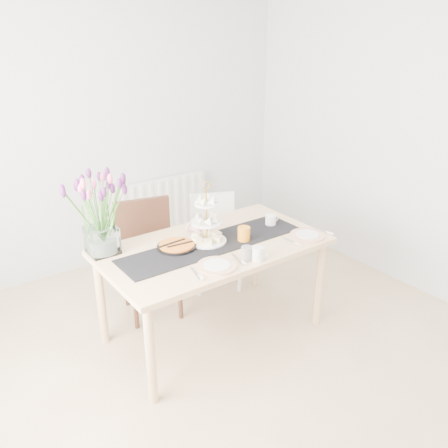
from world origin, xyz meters
TOP-DOWN VIEW (x-y plane):
  - room_shell at (0.00, 0.00)m, footprint 4.50×4.50m
  - radiator at (0.50, 2.19)m, footprint 1.20×0.08m
  - dining_table at (0.14, 0.61)m, footprint 1.60×0.90m
  - chair_brown at (-0.08, 1.22)m, footprint 0.55×0.55m
  - chair_white at (0.62, 1.29)m, footprint 0.53×0.53m
  - table_runner at (0.14, 0.61)m, footprint 1.40×0.35m
  - tulip_vase at (-0.55, 0.94)m, footprint 0.70×0.70m
  - cake_stand at (0.12, 0.66)m, footprint 0.28×0.28m
  - teapot at (0.16, 0.84)m, footprint 0.21×0.18m
  - cream_jug at (0.70, 0.63)m, footprint 0.09×0.09m
  - tart_tin at (-0.11, 0.70)m, footprint 0.28×0.28m
  - mug_grey at (0.18, 0.28)m, footprint 0.08×0.08m
  - mug_white at (0.24, 0.23)m, footprint 0.11×0.11m
  - mug_orange at (0.35, 0.52)m, footprint 0.13×0.13m
  - plate_left at (-0.04, 0.31)m, footprint 0.32×0.32m
  - plate_right at (0.78, 0.31)m, footprint 0.29×0.29m

SIDE VIEW (x-z plane):
  - radiator at x=0.50m, z-range 0.15..0.75m
  - chair_white at x=0.62m, z-range 0.06..0.87m
  - chair_brown at x=-0.08m, z-range 0.08..1.00m
  - dining_table at x=0.14m, z-range 0.30..1.05m
  - table_runner at x=0.14m, z-range 0.75..0.76m
  - plate_right at x=0.78m, z-range 0.75..0.76m
  - plate_left at x=-0.04m, z-range 0.75..0.76m
  - tart_tin at x=-0.11m, z-range 0.75..0.78m
  - cream_jug at x=0.70m, z-range 0.75..0.83m
  - mug_grey at x=0.18m, z-range 0.75..0.84m
  - mug_white at x=0.24m, z-range 0.75..0.84m
  - mug_orange at x=0.35m, z-range 0.75..0.86m
  - teapot at x=0.16m, z-range 0.75..0.89m
  - cake_stand at x=0.12m, z-range 0.66..1.07m
  - tulip_vase at x=-0.55m, z-range 0.84..1.44m
  - room_shell at x=0.00m, z-range -0.95..3.55m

